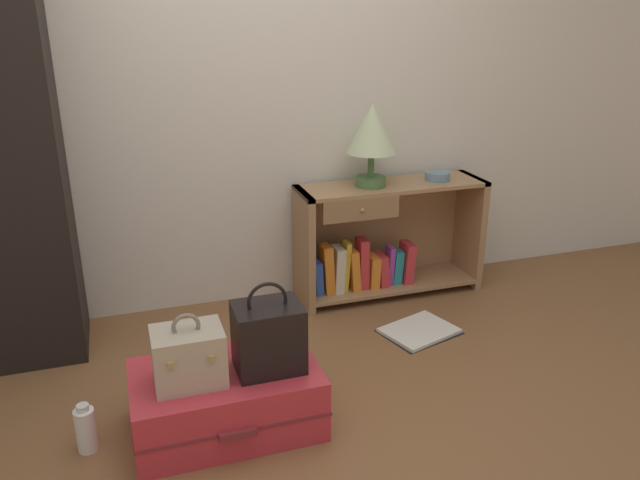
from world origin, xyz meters
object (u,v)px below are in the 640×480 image
table_lamp (372,132)px  bottle (86,429)px  bowl (437,176)px  suitcase_large (227,400)px  open_book_on_floor (419,331)px  bookshelf (381,242)px  handbag (268,337)px  train_case (189,356)px

table_lamp → bottle: bearing=-148.5°
bowl → suitcase_large: 1.80m
suitcase_large → open_book_on_floor: suitcase_large is taller
suitcase_large → open_book_on_floor: bearing=23.1°
bookshelf → handbag: bearing=-132.0°
table_lamp → train_case: size_ratio=1.55×
bookshelf → bowl: bowl is taller
bookshelf → handbag: size_ratio=2.92×
bookshelf → table_lamp: bearing=-170.8°
bowl → bookshelf: bearing=176.3°
handbag → train_case: bearing=-179.6°
bookshelf → bottle: bookshelf is taller
handbag → bowl: bearing=38.7°
bookshelf → bowl: 0.50m
bookshelf → suitcase_large: bearing=-137.7°
train_case → suitcase_large: bearing=13.1°
bowl → bottle: bearing=-154.4°
bookshelf → open_book_on_floor: bookshelf is taller
bookshelf → train_case: size_ratio=3.72×
bowl → suitcase_large: bearing=-145.6°
handbag → open_book_on_floor: size_ratio=0.85×
bottle → bowl: bearing=25.6°
handbag → bottle: 0.77m
bookshelf → table_lamp: size_ratio=2.40×
bottle → open_book_on_floor: bottle is taller
bookshelf → bottle: 1.90m
bookshelf → bottle: (-1.62, -0.96, -0.22)m
handbag → bookshelf: bearing=48.0°
open_book_on_floor → bowl: bearing=57.1°
bookshelf → suitcase_large: (-1.09, -0.99, -0.18)m
train_case → bottle: bearing=170.8°
handbag → open_book_on_floor: bearing=28.3°
handbag → open_book_on_floor: 1.11m
bowl → train_case: 1.87m
bookshelf → open_book_on_floor: (0.00, -0.52, -0.30)m
bowl → bottle: bowl is taller
train_case → open_book_on_floor: train_case is taller
bookshelf → bowl: bearing=-3.7°
bookshelf → suitcase_large: 1.48m
table_lamp → handbag: table_lamp is taller
train_case → bottle: 0.49m
suitcase_large → handbag: bearing=-9.8°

